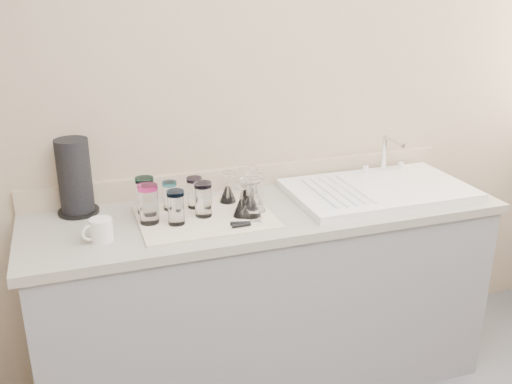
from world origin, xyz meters
name	(u,v)px	position (x,y,z in m)	size (l,w,h in m)	color
room_envelope	(465,123)	(0.00, 0.00, 1.56)	(3.54, 3.50, 2.52)	#55565B
counter_unit	(266,298)	(0.00, 1.20, 0.45)	(2.06, 0.62, 0.90)	gray
sink_unit	(378,189)	(0.55, 1.20, 0.92)	(0.82, 0.50, 0.22)	white
dish_towel	(205,217)	(-0.28, 1.18, 0.90)	(0.55, 0.42, 0.01)	silver
tumbler_teal	(145,195)	(-0.50, 1.30, 0.99)	(0.08, 0.08, 0.15)	white
tumbler_cyan	(170,195)	(-0.40, 1.30, 0.97)	(0.06, 0.06, 0.12)	white
tumbler_purple	(195,192)	(-0.29, 1.29, 0.98)	(0.07, 0.07, 0.13)	white
tumbler_magenta	(149,204)	(-0.51, 1.19, 0.99)	(0.08, 0.08, 0.16)	white
tumbler_blue	(176,207)	(-0.41, 1.14, 0.98)	(0.07, 0.07, 0.14)	white
tumbler_lavender	(203,199)	(-0.28, 1.19, 0.98)	(0.07, 0.07, 0.15)	white
goblet_back_left	(228,192)	(-0.14, 1.31, 0.95)	(0.07, 0.07, 0.13)	white
goblet_back_right	(248,188)	(-0.05, 1.31, 0.96)	(0.08, 0.08, 0.15)	white
goblet_front_left	(242,206)	(-0.13, 1.13, 0.95)	(0.08, 0.08, 0.14)	white
goblet_front_right	(256,199)	(-0.06, 1.17, 0.96)	(0.09, 0.09, 0.15)	white
goblet_extra	(251,204)	(-0.10, 1.13, 0.96)	(0.09, 0.09, 0.16)	white
can_opener	(247,224)	(-0.14, 1.03, 0.92)	(0.13, 0.05, 0.02)	silver
white_mug	(101,230)	(-0.71, 1.09, 0.94)	(0.13, 0.11, 0.09)	silver
paper_towel_roll	(75,178)	(-0.77, 1.41, 1.06)	(0.17, 0.17, 0.32)	black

